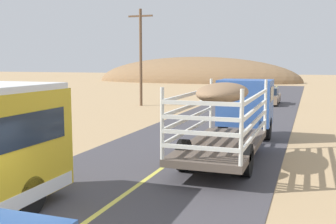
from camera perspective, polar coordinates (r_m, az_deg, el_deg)
The scene contains 4 objects.
livestock_truck at distance 17.96m, azimuth 9.86°, elevation 0.63°, with size 2.53×9.70×3.02m.
car_far at distance 37.06m, azimuth 14.07°, elevation 2.12°, with size 1.80×4.40×1.46m.
power_pole_mid at distance 34.90m, azimuth -3.89°, elevation 8.14°, with size 2.20×0.24×8.25m.
distant_hill at distance 77.98m, azimuth 3.88°, elevation 4.32°, with size 39.88×16.14×9.50m, color olive.
Camera 1 is at (4.87, -6.15, 3.79)m, focal length 43.03 mm.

